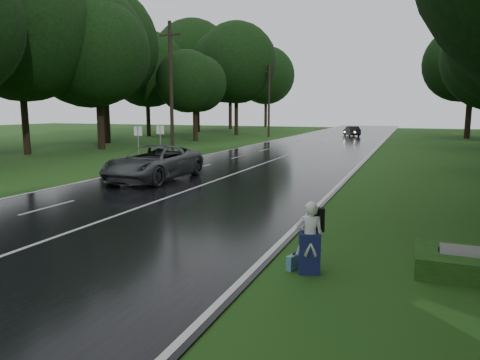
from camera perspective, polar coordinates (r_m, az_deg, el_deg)
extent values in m
plane|color=#204915|center=(13.38, -20.90, -6.37)|extent=(160.00, 160.00, 0.00)
cube|color=black|center=(30.91, 4.93, 2.79)|extent=(12.00, 140.00, 0.04)
cube|color=silver|center=(30.91, 4.93, 2.83)|extent=(0.12, 140.00, 0.01)
imported|color=#4B4E50|center=(21.80, -11.23, 2.25)|extent=(2.79, 6.04, 1.68)
imported|color=black|center=(59.56, 14.45, 6.24)|extent=(2.77, 4.14, 1.29)
imported|color=silver|center=(9.35, 9.15, -7.48)|extent=(0.66, 0.54, 1.57)
cube|color=#161D4B|center=(9.45, 9.09, -9.48)|extent=(0.51, 0.42, 0.88)
cube|color=black|center=(9.45, 9.92, -5.14)|extent=(0.40, 0.29, 0.50)
cube|color=teal|center=(9.74, 7.10, -10.59)|extent=(0.27, 0.48, 0.33)
cylinder|color=slate|center=(10.63, 27.88, -10.84)|extent=(1.23, 0.61, 0.61)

